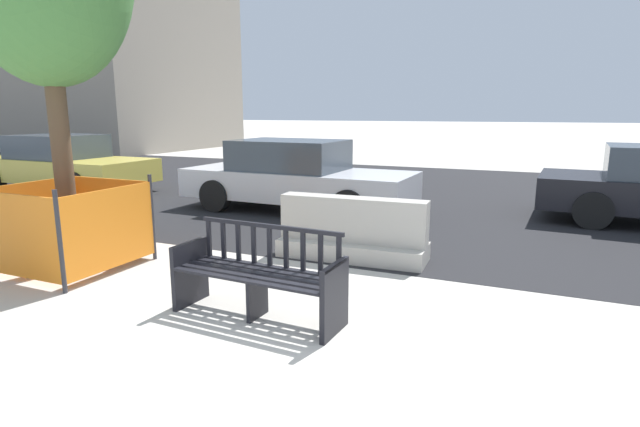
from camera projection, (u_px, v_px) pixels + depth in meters
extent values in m
plane|color=#B7B2A8|center=(280.00, 375.00, 3.78)|extent=(200.00, 200.00, 0.00)
cube|color=black|center=(458.00, 197.00, 11.58)|extent=(120.00, 12.00, 0.01)
cube|color=black|center=(190.00, 273.00, 5.13)|extent=(0.07, 0.51, 0.66)
cube|color=black|center=(335.00, 299.00, 4.42)|extent=(0.07, 0.51, 0.66)
cube|color=black|center=(257.00, 296.00, 4.80)|extent=(0.05, 0.33, 0.45)
cube|color=black|center=(243.00, 281.00, 4.55)|extent=(1.60, 0.14, 0.02)
cube|color=black|center=(250.00, 277.00, 4.65)|extent=(1.60, 0.14, 0.02)
cube|color=black|center=(257.00, 273.00, 4.75)|extent=(1.60, 0.14, 0.02)
cube|color=black|center=(263.00, 270.00, 4.85)|extent=(1.60, 0.14, 0.02)
cube|color=black|center=(270.00, 267.00, 4.95)|extent=(1.60, 0.14, 0.02)
cube|color=black|center=(269.00, 226.00, 4.88)|extent=(1.60, 0.11, 0.04)
cube|color=black|center=(209.00, 238.00, 5.25)|extent=(0.05, 0.03, 0.38)
cube|color=black|center=(223.00, 240.00, 5.17)|extent=(0.05, 0.03, 0.38)
cube|color=black|center=(238.00, 243.00, 5.09)|extent=(0.05, 0.03, 0.38)
cube|color=black|center=(254.00, 245.00, 5.00)|extent=(0.05, 0.03, 0.38)
cube|color=black|center=(270.00, 247.00, 4.92)|extent=(0.05, 0.03, 0.38)
cube|color=black|center=(286.00, 249.00, 4.84)|extent=(0.05, 0.03, 0.38)
cube|color=black|center=(303.00, 252.00, 4.76)|extent=(0.05, 0.03, 0.38)
cube|color=black|center=(321.00, 254.00, 4.68)|extent=(0.05, 0.03, 0.38)
cube|color=black|center=(339.00, 257.00, 4.60)|extent=(0.05, 0.03, 0.38)
cube|color=black|center=(187.00, 244.00, 5.05)|extent=(0.07, 0.46, 0.03)
cube|color=black|center=(334.00, 266.00, 4.34)|extent=(0.07, 0.46, 0.03)
cube|color=#ADA89E|center=(352.00, 249.00, 6.78)|extent=(2.03, 0.77, 0.24)
cube|color=#ADA89E|center=(353.00, 219.00, 6.70)|extent=(2.01, 0.39, 0.60)
cylinder|color=brown|center=(62.00, 156.00, 6.12)|extent=(0.23, 0.23, 2.86)
cylinder|color=#2D2D33|center=(60.00, 242.00, 5.38)|extent=(0.05, 0.05, 1.15)
cylinder|color=#2D2D33|center=(76.00, 209.00, 7.21)|extent=(0.05, 0.05, 1.15)
cylinder|color=#2D2D33|center=(152.00, 217.00, 6.65)|extent=(0.05, 0.05, 1.15)
cube|color=orange|center=(16.00, 236.00, 5.66)|extent=(1.41, 0.03, 0.97)
cube|color=orange|center=(113.00, 213.00, 6.93)|extent=(1.41, 0.03, 0.97)
cube|color=orange|center=(31.00, 219.00, 6.57)|extent=(0.03, 1.41, 0.97)
cube|color=orange|center=(111.00, 229.00, 6.01)|extent=(0.03, 1.41, 0.97)
cube|color=#DBC64C|center=(65.00, 169.00, 12.56)|extent=(4.57, 1.89, 0.56)
cube|color=#38424C|center=(58.00, 146.00, 12.52)|extent=(1.94, 1.66, 0.57)
cylinder|color=black|center=(135.00, 176.00, 12.84)|extent=(0.64, 0.22, 0.64)
cylinder|color=black|center=(77.00, 186.00, 11.24)|extent=(0.64, 0.22, 0.64)
cylinder|color=black|center=(57.00, 171.00, 13.96)|extent=(0.64, 0.22, 0.64)
cylinder|color=black|center=(591.00, 195.00, 9.96)|extent=(0.65, 0.26, 0.64)
cylinder|color=black|center=(593.00, 210.00, 8.43)|extent=(0.65, 0.26, 0.64)
cube|color=silver|center=(298.00, 184.00, 9.97)|extent=(4.66, 1.82, 0.56)
cube|color=#38424C|center=(289.00, 155.00, 9.93)|extent=(2.16, 1.55, 0.59)
cylinder|color=black|center=(379.00, 194.00, 10.12)|extent=(0.65, 0.24, 0.64)
cylinder|color=black|center=(349.00, 207.00, 8.70)|extent=(0.65, 0.24, 0.64)
cylinder|color=black|center=(259.00, 185.00, 11.32)|extent=(0.65, 0.24, 0.64)
cylinder|color=black|center=(215.00, 196.00, 9.90)|extent=(0.65, 0.24, 0.64)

